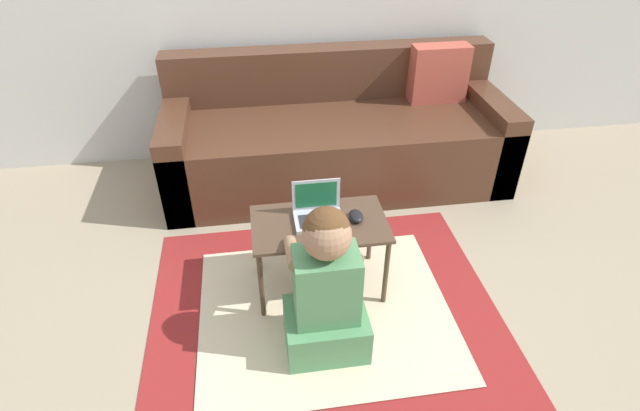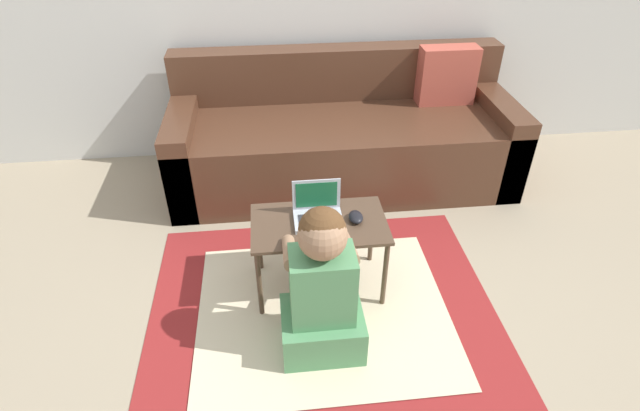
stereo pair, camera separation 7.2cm
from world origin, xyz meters
name	(u,v)px [view 2 (the right image)]	position (x,y,z in m)	size (l,w,h in m)	color
ground_plane	(328,317)	(0.00, 0.00, 0.00)	(16.00, 16.00, 0.00)	gray
area_rug	(323,312)	(-0.02, 0.03, 0.00)	(1.63, 1.38, 0.01)	maroon
couch	(344,138)	(0.25, 1.24, 0.28)	(2.12, 0.82, 0.81)	#4C2D1E
laptop_desk	(319,231)	(-0.02, 0.21, 0.35)	(0.62, 0.36, 0.40)	#4C3828
laptop	(318,214)	(-0.02, 0.24, 0.43)	(0.22, 0.17, 0.18)	#B7BCC6
computer_mouse	(356,217)	(0.15, 0.21, 0.42)	(0.07, 0.10, 0.04)	black
person_seated	(322,290)	(-0.05, -0.15, 0.33)	(0.35, 0.40, 0.73)	#518E5B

